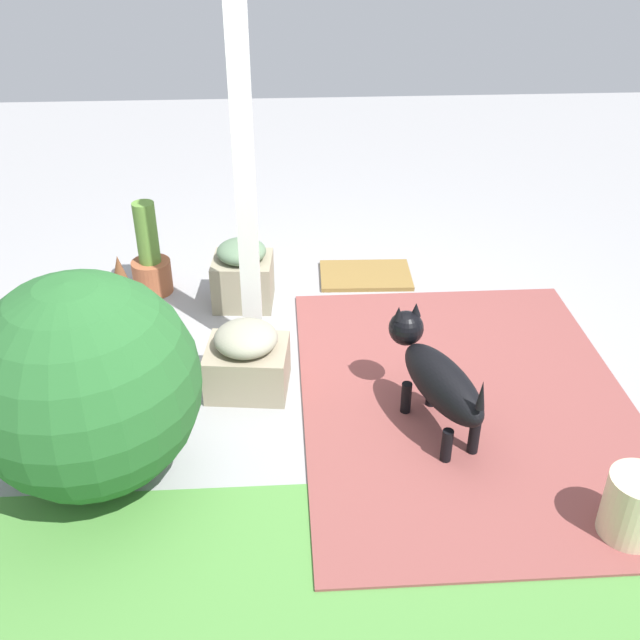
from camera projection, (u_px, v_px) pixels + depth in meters
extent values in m
plane|color=#989798|center=(323.00, 363.00, 4.34)|extent=(12.00, 12.00, 0.00)
cube|color=brown|center=(466.00, 400.00, 4.02)|extent=(1.80, 2.40, 0.02)
cube|color=white|center=(244.00, 171.00, 3.92)|extent=(0.11, 0.11, 2.24)
cube|color=gray|center=(243.00, 281.00, 4.87)|extent=(0.41, 0.38, 0.33)
ellipsoid|color=#5E7A5B|center=(241.00, 251.00, 4.75)|extent=(0.32, 0.32, 0.15)
cube|color=gray|center=(248.00, 368.00, 4.07)|extent=(0.48, 0.42, 0.27)
ellipsoid|color=gray|center=(246.00, 338.00, 3.96)|extent=(0.35, 0.35, 0.16)
sphere|color=#27612B|center=(85.00, 385.00, 3.28)|extent=(1.05, 1.05, 1.05)
cylinder|color=#A2573D|center=(127.00, 320.00, 4.57)|extent=(0.22, 0.22, 0.20)
cone|color=brown|center=(121.00, 281.00, 4.42)|extent=(0.19, 0.19, 0.34)
cylinder|color=#9D5536|center=(152.00, 276.00, 5.03)|extent=(0.27, 0.27, 0.23)
cylinder|color=#5A8735|center=(147.00, 233.00, 4.86)|extent=(0.15, 0.15, 0.43)
ellipsoid|color=black|center=(442.00, 383.00, 3.63)|extent=(0.43, 0.70, 0.24)
sphere|color=black|center=(406.00, 328.00, 3.89)|extent=(0.19, 0.19, 0.19)
cone|color=black|center=(399.00, 313.00, 3.82)|extent=(0.06, 0.06, 0.08)
cone|color=black|center=(416.00, 309.00, 3.85)|extent=(0.06, 0.06, 0.08)
cylinder|color=black|center=(406.00, 399.00, 3.89)|extent=(0.06, 0.06, 0.20)
cylinder|color=black|center=(431.00, 392.00, 3.94)|extent=(0.06, 0.06, 0.20)
cylinder|color=black|center=(447.00, 447.00, 3.56)|extent=(0.06, 0.06, 0.20)
cylinder|color=black|center=(474.00, 439.00, 3.61)|extent=(0.06, 0.06, 0.20)
cone|color=black|center=(482.00, 395.00, 3.31)|extent=(0.04, 0.04, 0.16)
cylinder|color=beige|center=(634.00, 507.00, 3.13)|extent=(0.26, 0.26, 0.33)
cube|color=olive|center=(366.00, 275.00, 5.26)|extent=(0.66, 0.46, 0.03)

